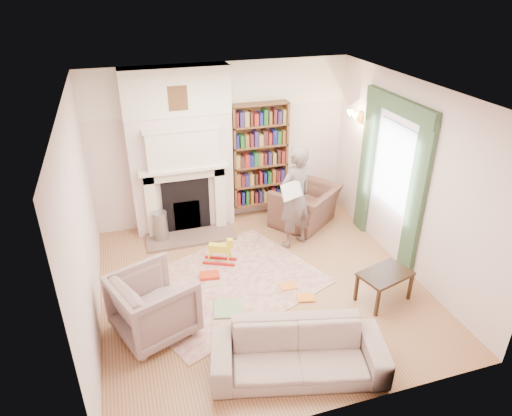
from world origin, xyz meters
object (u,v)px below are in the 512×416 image
object	(u,v)px
sofa	(298,352)
coffee_table	(384,286)
bookcase	(260,155)
paraffin_heater	(161,227)
armchair_reading	(305,206)
man_reading	(295,197)
rocking_horse	(219,251)
armchair_left	(154,305)

from	to	relation	value
sofa	coffee_table	xyz separation A→B (m)	(1.60, 0.84, -0.06)
bookcase	coffee_table	world-z (taller)	bookcase
paraffin_heater	coffee_table	bearing A→B (deg)	-42.11
bookcase	paraffin_heater	bearing A→B (deg)	-166.63
bookcase	armchair_reading	xyz separation A→B (m)	(0.67, -0.59, -0.82)
sofa	paraffin_heater	distance (m)	3.51
bookcase	man_reading	world-z (taller)	bookcase
paraffin_heater	rocking_horse	world-z (taller)	paraffin_heater
rocking_horse	armchair_left	bearing A→B (deg)	-106.86
armchair_reading	rocking_horse	world-z (taller)	armchair_reading
armchair_reading	bookcase	bearing A→B (deg)	-78.79
armchair_reading	paraffin_heater	bearing A→B (deg)	-40.58
rocking_horse	sofa	bearing A→B (deg)	-56.75
man_reading	coffee_table	distance (m)	1.96
man_reading	coffee_table	xyz separation A→B (m)	(0.64, -1.74, -0.65)
sofa	paraffin_heater	size ratio (longest dim) A/B	3.54
armchair_reading	man_reading	size ratio (longest dim) A/B	0.62
coffee_table	armchair_left	bearing A→B (deg)	158.60
man_reading	coffee_table	size ratio (longest dim) A/B	2.49
sofa	rocking_horse	xyz separation A→B (m)	(-0.35, 2.39, -0.06)
man_reading	rocking_horse	world-z (taller)	man_reading
sofa	rocking_horse	distance (m)	2.42
bookcase	armchair_left	xyz separation A→B (m)	(-2.21, -2.63, -0.76)
bookcase	paraffin_heater	xyz separation A→B (m)	(-1.88, -0.45, -0.90)
bookcase	rocking_horse	bearing A→B (deg)	-128.49
armchair_reading	rocking_horse	distance (m)	1.93
armchair_reading	coffee_table	bearing A→B (deg)	57.37
sofa	coffee_table	size ratio (longest dim) A/B	2.79
bookcase	paraffin_heater	distance (m)	2.13
coffee_table	paraffin_heater	xyz separation A→B (m)	(-2.74, 2.48, 0.05)
armchair_reading	sofa	xyz separation A→B (m)	(-1.41, -3.18, -0.07)
coffee_table	rocking_horse	bearing A→B (deg)	125.76
armchair_reading	coffee_table	distance (m)	2.35
man_reading	armchair_left	bearing A→B (deg)	8.36
man_reading	rocking_horse	bearing A→B (deg)	-14.19
sofa	bookcase	bearing A→B (deg)	92.67
armchair_left	coffee_table	xyz separation A→B (m)	(3.07, -0.30, -0.19)
armchair_left	paraffin_heater	distance (m)	2.21
bookcase	armchair_reading	bearing A→B (deg)	-41.39
man_reading	coffee_table	world-z (taller)	man_reading
coffee_table	rocking_horse	world-z (taller)	coffee_table
coffee_table	armchair_reading	bearing A→B (deg)	78.92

